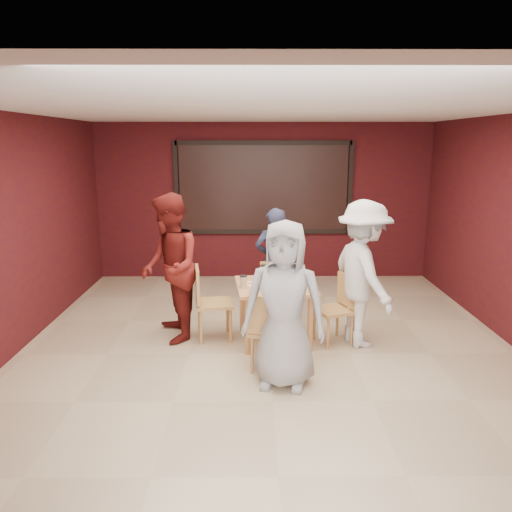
{
  "coord_description": "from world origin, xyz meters",
  "views": [
    {
      "loc": [
        -0.19,
        -5.52,
        2.46
      ],
      "look_at": [
        -0.15,
        0.4,
        1.1
      ],
      "focal_mm": 35.0,
      "sensor_mm": 36.0,
      "label": 1
    }
  ],
  "objects_px": {
    "chair_right": "(339,305)",
    "diner_front": "(284,305)",
    "diner_back": "(274,261)",
    "chair_front": "(270,328)",
    "diner_right": "(363,274)",
    "chair_left": "(208,299)",
    "diner_left": "(170,268)",
    "chair_back": "(274,288)",
    "dining_table": "(275,291)"
  },
  "relations": [
    {
      "from": "chair_right",
      "to": "diner_front",
      "type": "bearing_deg",
      "value": -124.04
    },
    {
      "from": "diner_front",
      "to": "diner_back",
      "type": "xyz_separation_m",
      "value": [
        -0.0,
        2.24,
        -0.09
      ]
    },
    {
      "from": "chair_right",
      "to": "diner_back",
      "type": "relative_size",
      "value": 0.55
    },
    {
      "from": "chair_front",
      "to": "diner_right",
      "type": "distance_m",
      "value": 1.43
    },
    {
      "from": "chair_left",
      "to": "diner_back",
      "type": "distance_m",
      "value": 1.36
    },
    {
      "from": "chair_left",
      "to": "diner_back",
      "type": "xyz_separation_m",
      "value": [
        0.88,
        1.01,
        0.24
      ]
    },
    {
      "from": "diner_front",
      "to": "diner_left",
      "type": "relative_size",
      "value": 0.93
    },
    {
      "from": "chair_right",
      "to": "diner_right",
      "type": "bearing_deg",
      "value": -11.52
    },
    {
      "from": "diner_left",
      "to": "chair_right",
      "type": "bearing_deg",
      "value": 71.24
    },
    {
      "from": "chair_right",
      "to": "diner_left",
      "type": "xyz_separation_m",
      "value": [
        -2.09,
        0.13,
        0.44
      ]
    },
    {
      "from": "chair_front",
      "to": "diner_front",
      "type": "bearing_deg",
      "value": -66.2
    },
    {
      "from": "chair_front",
      "to": "diner_right",
      "type": "relative_size",
      "value": 0.5
    },
    {
      "from": "chair_back",
      "to": "diner_back",
      "type": "bearing_deg",
      "value": 87.64
    },
    {
      "from": "diner_front",
      "to": "chair_front",
      "type": "bearing_deg",
      "value": 125.71
    },
    {
      "from": "chair_front",
      "to": "chair_right",
      "type": "bearing_deg",
      "value": 42.72
    },
    {
      "from": "dining_table",
      "to": "diner_right",
      "type": "relative_size",
      "value": 0.57
    },
    {
      "from": "dining_table",
      "to": "chair_back",
      "type": "distance_m",
      "value": 0.8
    },
    {
      "from": "dining_table",
      "to": "diner_right",
      "type": "distance_m",
      "value": 1.09
    },
    {
      "from": "chair_back",
      "to": "chair_right",
      "type": "distance_m",
      "value": 1.12
    },
    {
      "from": "diner_front",
      "to": "diner_back",
      "type": "bearing_deg",
      "value": 101.92
    },
    {
      "from": "chair_right",
      "to": "chair_front",
      "type": "bearing_deg",
      "value": -137.28
    },
    {
      "from": "diner_left",
      "to": "diner_back",
      "type": "bearing_deg",
      "value": 111.44
    },
    {
      "from": "chair_left",
      "to": "diner_right",
      "type": "distance_m",
      "value": 1.94
    },
    {
      "from": "dining_table",
      "to": "diner_back",
      "type": "xyz_separation_m",
      "value": [
        0.04,
        1.09,
        0.12
      ]
    },
    {
      "from": "chair_back",
      "to": "diner_back",
      "type": "distance_m",
      "value": 0.45
    },
    {
      "from": "chair_left",
      "to": "diner_right",
      "type": "bearing_deg",
      "value": -5.26
    },
    {
      "from": "dining_table",
      "to": "diner_back",
      "type": "bearing_deg",
      "value": 87.84
    },
    {
      "from": "chair_left",
      "to": "diner_right",
      "type": "relative_size",
      "value": 0.52
    },
    {
      "from": "chair_front",
      "to": "diner_left",
      "type": "xyz_separation_m",
      "value": [
        -1.21,
        0.94,
        0.43
      ]
    },
    {
      "from": "chair_right",
      "to": "diner_right",
      "type": "distance_m",
      "value": 0.49
    },
    {
      "from": "dining_table",
      "to": "diner_right",
      "type": "bearing_deg",
      "value": -5.14
    },
    {
      "from": "dining_table",
      "to": "chair_back",
      "type": "height_order",
      "value": "dining_table"
    },
    {
      "from": "chair_back",
      "to": "diner_right",
      "type": "bearing_deg",
      "value": -40.04
    },
    {
      "from": "dining_table",
      "to": "diner_back",
      "type": "distance_m",
      "value": 1.1
    },
    {
      "from": "diner_back",
      "to": "dining_table",
      "type": "bearing_deg",
      "value": 79.91
    },
    {
      "from": "chair_front",
      "to": "chair_back",
      "type": "xyz_separation_m",
      "value": [
        0.12,
        1.63,
        -0.04
      ]
    },
    {
      "from": "diner_front",
      "to": "diner_left",
      "type": "distance_m",
      "value": 1.83
    },
    {
      "from": "chair_front",
      "to": "diner_right",
      "type": "bearing_deg",
      "value": 33.37
    },
    {
      "from": "diner_front",
      "to": "diner_left",
      "type": "bearing_deg",
      "value": 149.29
    },
    {
      "from": "chair_front",
      "to": "diner_front",
      "type": "relative_size",
      "value": 0.52
    },
    {
      "from": "dining_table",
      "to": "diner_left",
      "type": "relative_size",
      "value": 0.55
    },
    {
      "from": "diner_front",
      "to": "diner_left",
      "type": "height_order",
      "value": "diner_left"
    },
    {
      "from": "chair_left",
      "to": "chair_back",
      "type": "bearing_deg",
      "value": 38.68
    },
    {
      "from": "chair_front",
      "to": "diner_front",
      "type": "xyz_separation_m",
      "value": [
        0.13,
        -0.3,
        0.36
      ]
    },
    {
      "from": "diner_left",
      "to": "diner_right",
      "type": "relative_size",
      "value": 1.04
    },
    {
      "from": "chair_left",
      "to": "chair_front",
      "type": "bearing_deg",
      "value": -51.26
    },
    {
      "from": "chair_front",
      "to": "diner_right",
      "type": "height_order",
      "value": "diner_right"
    },
    {
      "from": "diner_right",
      "to": "dining_table",
      "type": "bearing_deg",
      "value": 67.8
    },
    {
      "from": "diner_left",
      "to": "dining_table",
      "type": "bearing_deg",
      "value": 70.92
    },
    {
      "from": "chair_back",
      "to": "diner_front",
      "type": "distance_m",
      "value": 1.97
    }
  ]
}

